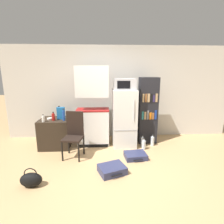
# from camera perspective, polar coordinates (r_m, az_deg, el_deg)

# --- Properties ---
(ground_plane) EXTENTS (24.00, 24.00, 0.00)m
(ground_plane) POSITION_cam_1_polar(r_m,az_deg,el_deg) (3.53, 2.27, -18.89)
(ground_plane) COLOR tan
(wall_back) EXTENTS (6.40, 0.10, 2.57)m
(wall_back) POSITION_cam_1_polar(r_m,az_deg,el_deg) (5.04, 2.57, 6.37)
(wall_back) COLOR beige
(wall_back) RESTS_ON ground_plane
(side_table) EXTENTS (0.73, 0.66, 0.72)m
(side_table) POSITION_cam_1_polar(r_m,az_deg,el_deg) (4.66, -17.92, -6.47)
(side_table) COLOR #2D2319
(side_table) RESTS_ON ground_plane
(kitchen_hutch) EXTENTS (0.82, 0.47, 2.01)m
(kitchen_hutch) POSITION_cam_1_polar(r_m,az_deg,el_deg) (4.46, -6.31, 0.91)
(kitchen_hutch) COLOR white
(kitchen_hutch) RESTS_ON ground_plane
(refrigerator) EXTENTS (0.58, 0.65, 1.44)m
(refrigerator) POSITION_cam_1_polar(r_m,az_deg,el_deg) (4.45, 3.97, -1.93)
(refrigerator) COLOR silver
(refrigerator) RESTS_ON ground_plane
(microwave) EXTENTS (0.52, 0.42, 0.26)m
(microwave) POSITION_cam_1_polar(r_m,az_deg,el_deg) (4.31, 4.14, 9.07)
(microwave) COLOR #B7B7BC
(microwave) RESTS_ON refrigerator
(bookshelf) EXTENTS (0.48, 0.33, 1.73)m
(bookshelf) POSITION_cam_1_polar(r_m,az_deg,el_deg) (4.68, 11.58, 0.42)
(bookshelf) COLOR black
(bookshelf) RESTS_ON ground_plane
(bottle_ketchup_red) EXTENTS (0.08, 0.08, 0.21)m
(bottle_ketchup_red) POSITION_cam_1_polar(r_m,az_deg,el_deg) (4.41, -18.60, -1.52)
(bottle_ketchup_red) COLOR #AD1914
(bottle_ketchup_red) RESTS_ON side_table
(bottle_milk_white) EXTENTS (0.06, 0.06, 0.18)m
(bottle_milk_white) POSITION_cam_1_polar(r_m,az_deg,el_deg) (4.37, -21.55, -2.08)
(bottle_milk_white) COLOR white
(bottle_milk_white) RESTS_ON side_table
(bottle_blue_soda) EXTENTS (0.06, 0.06, 0.29)m
(bottle_blue_soda) POSITION_cam_1_polar(r_m,az_deg,el_deg) (4.31, -15.49, -1.15)
(bottle_blue_soda) COLOR #1E47A3
(bottle_blue_soda) RESTS_ON side_table
(bottle_olive_oil) EXTENTS (0.07, 0.07, 0.28)m
(bottle_olive_oil) POSITION_cam_1_polar(r_m,az_deg,el_deg) (4.76, -16.84, -0.02)
(bottle_olive_oil) COLOR #566619
(bottle_olive_oil) RESTS_ON side_table
(bowl) EXTENTS (0.13, 0.13, 0.04)m
(bowl) POSITION_cam_1_polar(r_m,az_deg,el_deg) (4.56, -19.66, -2.06)
(bowl) COLOR silver
(bowl) RESTS_ON side_table
(cereal_box) EXTENTS (0.19, 0.07, 0.30)m
(cereal_box) POSITION_cam_1_polar(r_m,az_deg,el_deg) (4.47, -16.34, -0.37)
(cereal_box) COLOR #1E66A8
(cereal_box) RESTS_ON side_table
(chair) EXTENTS (0.47, 0.47, 1.01)m
(chair) POSITION_cam_1_polar(r_m,az_deg,el_deg) (3.98, -12.26, -6.13)
(chair) COLOR black
(chair) RESTS_ON ground_plane
(suitcase_large_flat) EXTENTS (0.58, 0.53, 0.14)m
(suitcase_large_flat) POSITION_cam_1_polar(r_m,az_deg,el_deg) (3.46, 0.02, -18.23)
(suitcase_large_flat) COLOR navy
(suitcase_large_flat) RESTS_ON ground_plane
(suitcase_small_flat) EXTENTS (0.50, 0.43, 0.12)m
(suitcase_small_flat) POSITION_cam_1_polar(r_m,az_deg,el_deg) (4.00, 7.66, -13.93)
(suitcase_small_flat) COLOR navy
(suitcase_small_flat) RESTS_ON ground_plane
(handbag) EXTENTS (0.36, 0.20, 0.33)m
(handbag) POSITION_cam_1_polar(r_m,az_deg,el_deg) (3.37, -24.92, -19.39)
(handbag) COLOR black
(handbag) RESTS_ON ground_plane
(water_bottle_front) EXTENTS (0.09, 0.09, 0.29)m
(water_bottle_front) POSITION_cam_1_polar(r_m,az_deg,el_deg) (4.41, 10.33, -10.46)
(water_bottle_front) COLOR silver
(water_bottle_front) RESTS_ON ground_plane
(water_bottle_middle) EXTENTS (0.09, 0.09, 0.30)m
(water_bottle_middle) POSITION_cam_1_polar(r_m,az_deg,el_deg) (4.68, 13.07, -9.17)
(water_bottle_middle) COLOR silver
(water_bottle_middle) RESTS_ON ground_plane
(water_bottle_back) EXTENTS (0.08, 0.08, 0.31)m
(water_bottle_back) POSITION_cam_1_polar(r_m,az_deg,el_deg) (4.56, 9.88, -9.53)
(water_bottle_back) COLOR silver
(water_bottle_back) RESTS_ON ground_plane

